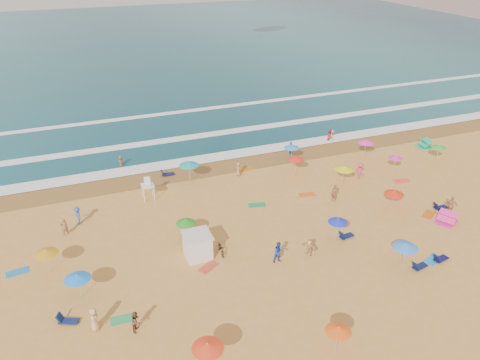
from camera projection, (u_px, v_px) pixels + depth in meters
name	position (u px, v px, depth m)	size (l,w,h in m)	color
ground	(263.00, 223.00, 42.64)	(220.00, 220.00, 0.00)	gold
ocean	(124.00, 45.00, 112.13)	(220.00, 140.00, 0.18)	#0C4756
wet_sand	(219.00, 167.00, 52.98)	(220.00, 220.00, 0.00)	olive
surf_foam	(197.00, 138.00, 60.23)	(200.00, 18.70, 0.05)	white
cabana	(198.00, 246.00, 37.80)	(2.00, 2.00, 2.00)	silver
cabana_roof	(197.00, 235.00, 37.31)	(2.20, 2.20, 0.12)	silver
bicycle	(221.00, 248.00, 38.40)	(0.62, 1.78, 0.93)	black
lifeguard_stand	(148.00, 190.00, 46.04)	(1.20, 1.20, 2.10)	white
beach_umbrellas	(274.00, 201.00, 42.08)	(54.41, 27.78, 0.73)	#1A2EE2
loungers	(324.00, 237.00, 40.32)	(53.63, 23.60, 0.34)	#0F194B
towels	(252.00, 234.00, 41.01)	(46.44, 22.08, 0.03)	#DC1B43
popup_tents	(435.00, 174.00, 50.13)	(12.34, 16.70, 1.20)	#E83399
beachgoers	(269.00, 194.00, 45.78)	(34.80, 26.45, 2.13)	blue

